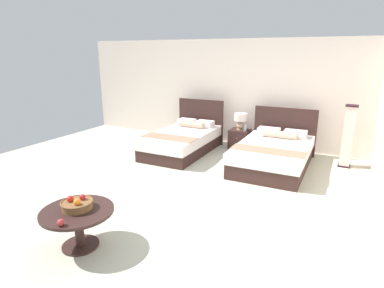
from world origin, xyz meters
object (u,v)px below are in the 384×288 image
at_px(coffee_table, 78,219).
at_px(loose_apple, 61,222).
at_px(fruit_bowl, 77,204).
at_px(bed_near_corner, 274,153).
at_px(nightstand, 239,139).
at_px(floor_lamp_corner, 348,136).
at_px(vase, 245,127).
at_px(bed_near_window, 183,140).
at_px(table_lamp, 241,119).

xyz_separation_m(coffee_table, loose_apple, (0.12, -0.33, 0.15)).
height_order(coffee_table, fruit_bowl, fruit_bowl).
bearing_deg(bed_near_corner, nightstand, 139.11).
relative_size(coffee_table, loose_apple, 11.00).
distance_m(bed_near_corner, loose_apple, 4.39).
relative_size(bed_near_corner, nightstand, 4.70).
height_order(nightstand, floor_lamp_corner, floor_lamp_corner).
relative_size(nightstand, loose_apple, 6.03).
height_order(bed_near_corner, vase, bed_near_corner).
relative_size(bed_near_corner, vase, 12.68).
bearing_deg(coffee_table, nightstand, 86.42).
height_order(bed_near_window, coffee_table, bed_near_window).
xyz_separation_m(bed_near_window, floor_lamp_corner, (3.39, 0.67, 0.35)).
height_order(vase, coffee_table, vase).
height_order(table_lamp, floor_lamp_corner, floor_lamp_corner).
bearing_deg(bed_near_window, coffee_table, -79.07).
bearing_deg(bed_near_window, bed_near_corner, -0.03).
bearing_deg(nightstand, vase, -16.08).
relative_size(vase, floor_lamp_corner, 0.14).
height_order(bed_near_window, nightstand, bed_near_window).
distance_m(bed_near_corner, nightstand, 1.39).
bearing_deg(bed_near_corner, vase, 136.36).
height_order(nightstand, loose_apple, loose_apple).
bearing_deg(bed_near_window, loose_apple, -78.34).
bearing_deg(floor_lamp_corner, bed_near_window, -168.81).
bearing_deg(fruit_bowl, loose_apple, -68.37).
bearing_deg(vase, nightstand, 163.92).
relative_size(table_lamp, fruit_bowl, 1.07).
bearing_deg(bed_near_window, fruit_bowl, -79.32).
xyz_separation_m(bed_near_window, loose_apple, (0.87, -4.21, 0.23)).
xyz_separation_m(nightstand, fruit_bowl, (-0.32, -4.76, 0.31)).
bearing_deg(vase, bed_near_window, -143.70).
xyz_separation_m(vase, floor_lamp_corner, (2.20, -0.20, 0.09)).
distance_m(bed_near_window, vase, 1.49).
bearing_deg(table_lamp, floor_lamp_corner, -6.36).
xyz_separation_m(vase, fruit_bowl, (-0.46, -4.72, -0.00)).
height_order(table_lamp, fruit_bowl, table_lamp).
xyz_separation_m(bed_near_corner, nightstand, (-1.05, 0.91, -0.05)).
bearing_deg(bed_near_corner, floor_lamp_corner, 27.56).
bearing_deg(vase, floor_lamp_corner, -5.22).
height_order(bed_near_corner, fruit_bowl, bed_near_corner).
height_order(nightstand, coffee_table, coffee_table).
distance_m(fruit_bowl, floor_lamp_corner, 5.25).
height_order(vase, floor_lamp_corner, floor_lamp_corner).
bearing_deg(vase, fruit_bowl, -95.58).
xyz_separation_m(bed_near_window, coffee_table, (0.75, -3.88, 0.09)).
xyz_separation_m(bed_near_corner, vase, (-0.92, 0.87, 0.26)).
xyz_separation_m(bed_near_window, nightstand, (1.05, 0.91, -0.06)).
bearing_deg(floor_lamp_corner, table_lamp, 173.64).
bearing_deg(nightstand, bed_near_window, -138.98).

